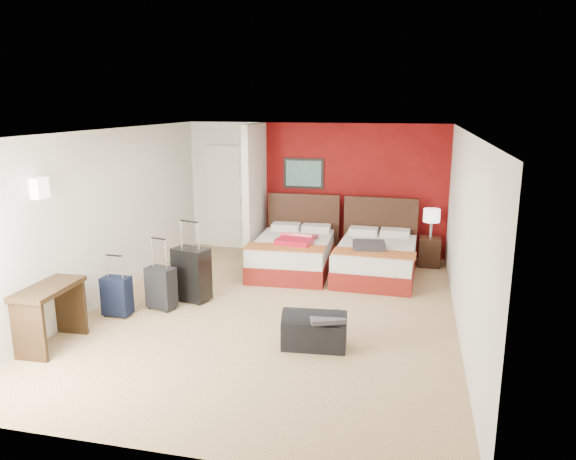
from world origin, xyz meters
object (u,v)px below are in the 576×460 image
(suitcase_navy, at_px, (117,298))
(bed_right, at_px, (376,261))
(bed_left, at_px, (292,255))
(suitcase_black, at_px, (192,276))
(table_lamp, at_px, (431,223))
(desk, at_px, (51,316))
(red_suitcase_open, at_px, (297,239))
(nightstand, at_px, (429,252))
(suitcase_charcoal, at_px, (161,289))
(duffel_bag, at_px, (314,332))

(suitcase_navy, bearing_deg, bed_right, 38.32)
(bed_left, bearing_deg, suitcase_black, -125.20)
(bed_right, relative_size, table_lamp, 3.50)
(suitcase_black, bearing_deg, desk, -104.15)
(bed_right, bearing_deg, red_suitcase_open, -173.54)
(nightstand, distance_m, suitcase_charcoal, 4.81)
(desk, bearing_deg, nightstand, 42.79)
(red_suitcase_open, height_order, table_lamp, table_lamp)
(bed_left, xyz_separation_m, suitcase_black, (-1.13, -1.76, 0.11))
(bed_right, relative_size, suitcase_black, 2.36)
(bed_right, distance_m, suitcase_charcoal, 3.59)
(bed_left, bearing_deg, table_lamp, 17.25)
(bed_right, height_order, nightstand, bed_right)
(nightstand, relative_size, duffel_bag, 0.69)
(bed_left, xyz_separation_m, suitcase_charcoal, (-1.42, -2.17, 0.01))
(bed_left, height_order, bed_right, bed_left)
(duffel_bag, bearing_deg, suitcase_charcoal, 158.09)
(nightstand, xyz_separation_m, suitcase_navy, (-4.23, -3.38, 0.00))
(suitcase_navy, bearing_deg, red_suitcase_open, 51.72)
(nightstand, relative_size, suitcase_black, 0.68)
(nightstand, bearing_deg, duffel_bag, -110.29)
(nightstand, height_order, duffel_bag, nightstand)
(nightstand, bearing_deg, table_lamp, 0.00)
(bed_right, distance_m, nightstand, 1.23)
(suitcase_charcoal, distance_m, suitcase_navy, 0.61)
(red_suitcase_open, distance_m, suitcase_navy, 3.17)
(suitcase_navy, height_order, desk, desk)
(nightstand, relative_size, desk, 0.57)
(duffel_bag, bearing_deg, nightstand, 64.48)
(suitcase_navy, relative_size, duffel_bag, 0.69)
(duffel_bag, bearing_deg, bed_left, 102.89)
(desk, bearing_deg, red_suitcase_open, 55.31)
(red_suitcase_open, xyz_separation_m, duffel_bag, (0.82, -2.79, -0.41))
(bed_left, relative_size, red_suitcase_open, 2.30)
(red_suitcase_open, bearing_deg, desk, -115.33)
(suitcase_navy, relative_size, desk, 0.57)
(bed_left, distance_m, bed_right, 1.44)
(nightstand, distance_m, duffel_bag, 3.99)
(table_lamp, distance_m, desk, 6.31)
(bed_left, distance_m, suitcase_black, 2.09)
(table_lamp, height_order, suitcase_navy, table_lamp)
(suitcase_charcoal, bearing_deg, bed_left, 69.82)
(bed_right, xyz_separation_m, suitcase_navy, (-3.33, -2.55, -0.01))
(suitcase_black, xyz_separation_m, suitcase_navy, (-0.77, -0.79, -0.12))
(table_lamp, xyz_separation_m, duffel_bag, (-1.42, -3.73, -0.59))
(suitcase_black, distance_m, duffel_bag, 2.35)
(suitcase_navy, distance_m, desk, 1.08)
(table_lamp, xyz_separation_m, suitcase_black, (-3.46, -2.60, -0.40))
(nightstand, bearing_deg, bed_right, -136.48)
(suitcase_charcoal, height_order, duffel_bag, suitcase_charcoal)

